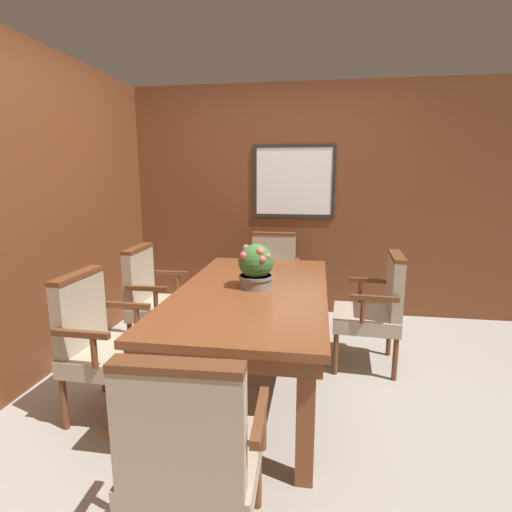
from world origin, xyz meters
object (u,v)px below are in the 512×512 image
object	(u,v)px
chair_right_far	(376,307)
potted_plant	(256,266)
chair_left_near	(102,340)
dining_table	(253,301)
chair_head_near	(192,452)
chair_head_far	(272,275)
chair_left_far	(155,296)

from	to	relation	value
chair_right_far	potted_plant	distance (m)	1.07
chair_left_near	potted_plant	distance (m)	1.11
dining_table	chair_head_near	xyz separation A→B (m)	(-0.01, -1.37, -0.15)
chair_head_near	chair_head_far	bearing A→B (deg)	-91.99
dining_table	chair_head_near	bearing A→B (deg)	-90.34
dining_table	chair_left_near	world-z (taller)	chair_left_near
chair_head_near	chair_left_far	xyz separation A→B (m)	(-0.91, 1.83, 0.00)
chair_left_far	potted_plant	xyz separation A→B (m)	(0.94, -0.43, 0.40)
chair_left_near	dining_table	bearing A→B (deg)	-61.08
chair_left_near	chair_head_near	world-z (taller)	same
chair_left_near	chair_left_far	bearing A→B (deg)	3.54
chair_head_far	chair_left_near	size ratio (longest dim) A/B	1.00
potted_plant	chair_left_near	bearing A→B (deg)	-151.55
dining_table	chair_left_near	bearing A→B (deg)	-152.67
chair_left_near	chair_right_far	world-z (taller)	same
chair_left_near	chair_head_near	bearing A→B (deg)	-134.28
chair_head_far	chair_right_far	world-z (taller)	same
dining_table	chair_right_far	bearing A→B (deg)	27.31
chair_head_far	chair_left_near	world-z (taller)	same
chair_head_far	potted_plant	bearing A→B (deg)	-89.22
chair_left_near	chair_right_far	distance (m)	2.02
chair_left_far	dining_table	bearing A→B (deg)	-117.13
dining_table	potted_plant	bearing A→B (deg)	62.30
chair_right_far	potted_plant	bearing A→B (deg)	-60.38
dining_table	chair_right_far	xyz separation A→B (m)	(0.91, 0.47, -0.15)
dining_table	chair_head_near	distance (m)	1.38
chair_head_far	chair_head_near	xyz separation A→B (m)	(0.01, -2.72, 0.00)
dining_table	chair_head_far	bearing A→B (deg)	90.63
dining_table	chair_right_far	size ratio (longest dim) A/B	2.14
chair_head_far	chair_right_far	xyz separation A→B (m)	(0.92, -0.88, 0.00)
chair_head_far	chair_left_far	size ratio (longest dim) A/B	1.00
dining_table	chair_left_far	bearing A→B (deg)	153.58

